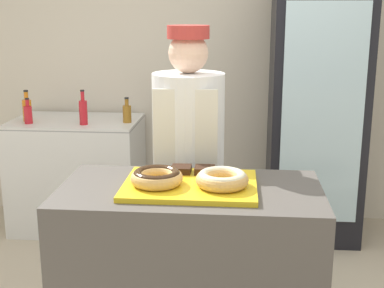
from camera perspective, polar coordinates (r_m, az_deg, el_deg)
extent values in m
cube|color=beige|center=(4.45, 2.31, 9.16)|extent=(8.00, 0.06, 2.70)
cube|color=#4C4742|center=(2.63, -0.20, -14.58)|extent=(1.20, 0.63, 0.96)
cube|color=yellow|center=(2.43, -0.21, -4.42)|extent=(0.60, 0.45, 0.02)
torus|color=tan|center=(2.40, -3.78, -3.63)|extent=(0.24, 0.24, 0.06)
torus|color=#331E0F|center=(2.39, -3.78, -3.23)|extent=(0.21, 0.21, 0.04)
torus|color=tan|center=(2.37, 3.23, -3.82)|extent=(0.24, 0.24, 0.06)
torus|color=beige|center=(2.37, 3.23, -3.42)|extent=(0.21, 0.21, 0.04)
cube|color=black|center=(2.57, -1.15, -2.71)|extent=(0.09, 0.09, 0.03)
cube|color=black|center=(2.56, 1.36, -2.78)|extent=(0.09, 0.09, 0.03)
cylinder|color=#4C4C51|center=(3.21, -0.36, -10.55)|extent=(0.29, 0.29, 0.80)
cylinder|color=white|center=(2.98, -0.38, 1.80)|extent=(0.40, 0.40, 0.60)
cube|color=silver|center=(2.92, -0.71, -6.52)|extent=(0.34, 0.02, 1.26)
sphere|color=beige|center=(2.92, -0.40, 9.68)|extent=(0.22, 0.22, 0.22)
cylinder|color=#B2332D|center=(2.91, -0.40, 11.86)|extent=(0.23, 0.23, 0.07)
cube|color=black|center=(4.15, 13.07, 3.22)|extent=(0.69, 0.60, 1.95)
cube|color=silver|center=(3.84, 13.72, 2.91)|extent=(0.56, 0.02, 1.56)
cube|color=silver|center=(4.43, -12.05, -3.11)|extent=(1.00, 0.66, 0.89)
cube|color=gray|center=(4.32, -12.34, 2.28)|extent=(1.00, 0.66, 0.01)
cylinder|color=orange|center=(4.35, -17.17, 3.43)|extent=(0.07, 0.07, 0.17)
cylinder|color=orange|center=(4.33, -17.28, 4.92)|extent=(0.03, 0.03, 0.06)
cylinder|color=black|center=(4.33, -17.32, 5.42)|extent=(0.03, 0.03, 0.01)
cylinder|color=red|center=(4.26, -17.08, 2.99)|extent=(0.06, 0.06, 0.13)
cylinder|color=red|center=(4.24, -17.17, 4.22)|extent=(0.03, 0.03, 0.05)
cylinder|color=black|center=(4.24, -17.20, 4.64)|extent=(0.03, 0.03, 0.01)
cylinder|color=#99661E|center=(4.14, -6.94, 3.20)|extent=(0.07, 0.07, 0.13)
cylinder|color=#99661E|center=(4.12, -6.98, 4.45)|extent=(0.03, 0.03, 0.05)
cylinder|color=black|center=(4.12, -7.00, 4.88)|extent=(0.03, 0.03, 0.01)
cylinder|color=red|center=(4.11, -11.52, 3.29)|extent=(0.06, 0.06, 0.18)
cylinder|color=red|center=(4.09, -11.61, 5.03)|extent=(0.03, 0.03, 0.07)
cylinder|color=black|center=(4.09, -11.63, 5.60)|extent=(0.03, 0.03, 0.01)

